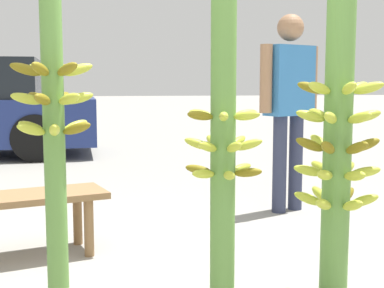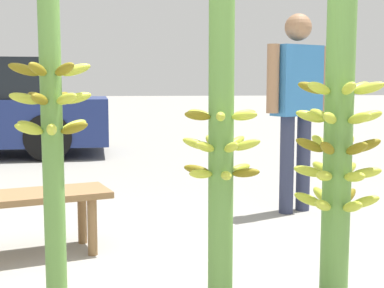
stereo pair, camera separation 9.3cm
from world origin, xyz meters
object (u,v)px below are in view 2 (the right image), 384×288
object	(u,v)px
vendor_person	(297,95)
banana_stalk_right	(338,142)
banana_stalk_center	(221,152)
banana_stalk_left	(52,130)

from	to	relation	value
vendor_person	banana_stalk_right	bearing A→B (deg)	-127.17
banana_stalk_center	vendor_person	bearing A→B (deg)	62.38
banana_stalk_left	vendor_person	xyz separation A→B (m)	(1.72, 1.85, 0.10)
banana_stalk_center	vendor_person	size ratio (longest dim) A/B	0.92
banana_stalk_center	banana_stalk_right	size ratio (longest dim) A/B	0.94
banana_stalk_left	banana_stalk_right	bearing A→B (deg)	3.18
banana_stalk_left	banana_stalk_center	bearing A→B (deg)	0.78
banana_stalk_left	vendor_person	size ratio (longest dim) A/B	1.02
banana_stalk_right	banana_stalk_left	bearing A→B (deg)	-176.82
banana_stalk_left	banana_stalk_right	world-z (taller)	banana_stalk_left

